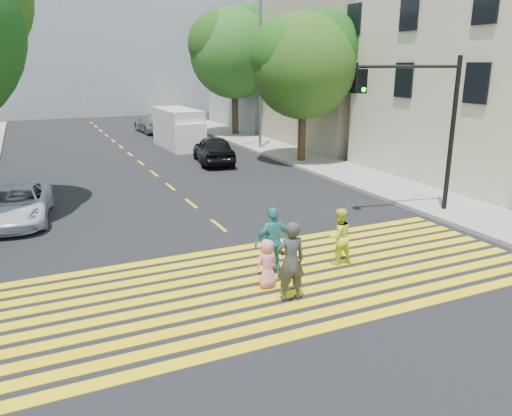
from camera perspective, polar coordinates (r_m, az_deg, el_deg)
ground at (r=11.66m, az=6.27°, el=-10.39°), size 120.00×120.00×0.00m
sidewalk_right at (r=28.15m, az=5.55°, el=5.61°), size 3.00×60.00×0.15m
crosswalk at (r=12.66m, az=3.30°, el=-8.06°), size 13.40×5.30×0.01m
lane_line at (r=32.29m, az=-14.71°, el=6.39°), size 0.12×34.40×0.01m
building_right_cream at (r=26.54m, az=26.63°, el=14.10°), size 10.00×10.00×10.00m
building_right_tan at (r=34.60m, az=12.02°, el=15.51°), size 10.00×10.00×10.00m
building_right_grey at (r=43.95m, az=3.18°, el=15.89°), size 10.00×10.00×10.00m
backdrop_block at (r=57.16m, az=-20.01°, el=16.05°), size 30.00×8.00×12.00m
tree_right_near at (r=26.98m, az=5.62°, el=16.47°), size 7.09×6.82×7.95m
tree_right_far at (r=37.56m, az=-2.37°, el=17.76°), size 7.86×7.46×9.25m
pedestrian_man at (r=11.27m, az=3.98°, el=-6.10°), size 0.72×0.50×1.87m
pedestrian_woman at (r=13.48m, az=9.45°, el=-3.21°), size 0.79×0.63×1.55m
pedestrian_child at (r=11.97m, az=1.29°, el=-6.38°), size 0.65×0.48×1.21m
pedestrian_extra at (r=12.58m, az=1.98°, el=-3.87°), size 1.07×0.50×1.78m
white_sedan at (r=18.75m, az=-25.65°, el=0.37°), size 2.53×4.57×1.21m
dark_car_near at (r=27.12m, az=-4.87°, el=6.68°), size 2.48×4.65×1.51m
silver_car at (r=40.24m, az=-11.69°, el=9.45°), size 2.24×5.04×1.44m
dark_car_parked at (r=36.12m, az=-7.49°, el=8.81°), size 2.03×4.13×1.30m
white_van at (r=32.47m, az=-8.74°, el=8.84°), size 2.11×5.23×2.44m
traffic_signal at (r=18.16m, az=19.04°, el=10.08°), size 3.68×0.94×5.47m
street_lamp at (r=31.01m, az=0.18°, el=16.60°), size 2.14×0.48×9.46m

